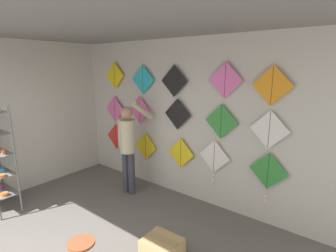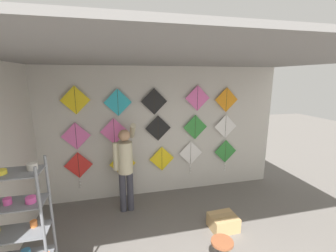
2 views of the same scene
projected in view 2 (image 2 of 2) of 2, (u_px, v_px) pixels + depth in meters
name	position (u px, v px, depth m)	size (l,w,h in m)	color
back_panel	(157.00, 132.00, 4.89)	(5.57, 0.06, 2.80)	beige
ceiling_slab	(178.00, 59.00, 3.01)	(5.57, 4.06, 0.04)	gray
shelf_rack	(13.00, 236.00, 2.33)	(0.72, 0.35, 1.76)	slate
shopkeeper	(125.00, 163.00, 4.25)	(0.44, 0.61, 1.75)	#383842
cardboard_box	(223.00, 222.00, 3.87)	(0.47, 0.41, 0.26)	tan
stool	(222.00, 248.00, 2.93)	(0.29, 0.29, 0.49)	#4C4C51
kite_0	(79.00, 167.00, 4.56)	(0.55, 0.04, 0.76)	red
kite_1	(123.00, 164.00, 4.76)	(0.55, 0.01, 0.55)	yellow
kite_2	(162.00, 159.00, 4.95)	(0.55, 0.01, 0.55)	yellow
kite_3	(191.00, 155.00, 5.09)	(0.55, 0.04, 0.76)	white
kite_4	(225.00, 153.00, 5.30)	(0.55, 0.04, 0.76)	#338C38
kite_5	(76.00, 136.00, 4.42)	(0.55, 0.01, 0.55)	pink
kite_6	(114.00, 131.00, 4.58)	(0.55, 0.01, 0.55)	pink
kite_7	(158.00, 128.00, 4.78)	(0.55, 0.01, 0.55)	black
kite_8	(195.00, 127.00, 4.98)	(0.55, 0.01, 0.55)	#338C38
kite_9	(226.00, 126.00, 5.15)	(0.55, 0.01, 0.55)	white
kite_10	(75.00, 100.00, 4.28)	(0.55, 0.01, 0.55)	yellow
kite_11	(118.00, 102.00, 4.47)	(0.55, 0.01, 0.55)	#28B2C6
kite_12	(154.00, 101.00, 4.64)	(0.55, 0.01, 0.55)	black
kite_13	(197.00, 98.00, 4.85)	(0.55, 0.01, 0.55)	pink
kite_14	(226.00, 100.00, 5.02)	(0.55, 0.01, 0.55)	orange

